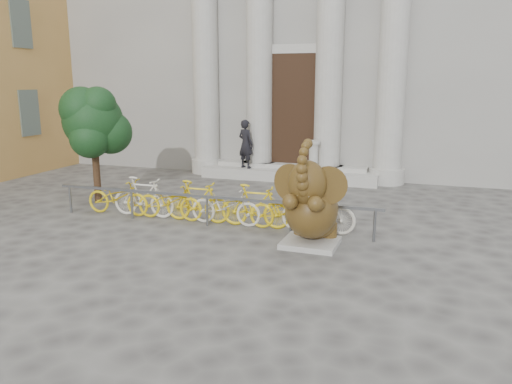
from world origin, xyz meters
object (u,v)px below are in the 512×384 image
(elephant_statue, at_px, (311,208))
(pedestrian, at_px, (246,144))
(bike_rack, at_px, (211,202))
(tree, at_px, (94,123))

(elephant_statue, bearing_deg, pedestrian, 121.57)
(elephant_statue, bearing_deg, bike_rack, 162.26)
(pedestrian, bearing_deg, bike_rack, 124.95)
(elephant_statue, height_order, pedestrian, elephant_statue)
(bike_rack, bearing_deg, tree, 166.05)
(bike_rack, relative_size, tree, 2.53)
(tree, height_order, pedestrian, tree)
(elephant_statue, xyz_separation_m, tree, (-6.39, 1.87, 1.40))
(tree, relative_size, pedestrian, 1.91)
(elephant_statue, relative_size, tree, 0.70)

